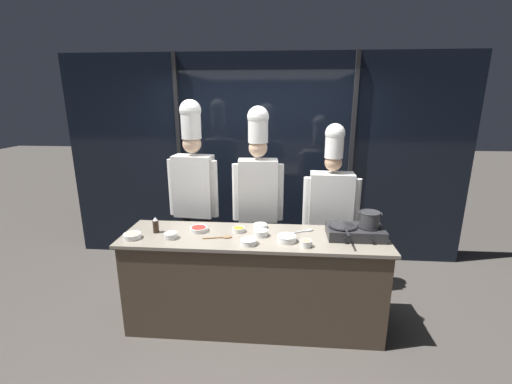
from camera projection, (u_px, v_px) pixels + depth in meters
The scene contains 21 objects.
ground_plane at pixel (254, 322), 3.40m from camera, with size 24.00×24.00×0.00m, color #47423D.
window_wall_back at pixel (264, 161), 4.50m from camera, with size 5.24×0.09×2.70m.
demo_counter at pixel (254, 280), 3.27m from camera, with size 2.44×0.65×0.93m.
portable_stove at pixel (355, 232), 3.11m from camera, with size 0.50×0.33×0.11m.
frying_pan at pixel (343, 224), 3.09m from camera, with size 0.26×0.45×0.04m.
stock_pot at pixel (369, 219), 3.06m from camera, with size 0.21×0.18×0.14m.
squeeze_bottle_soy at pixel (156, 225), 3.21m from camera, with size 0.06×0.06×0.15m.
prep_bowl_mushrooms at pixel (306, 243), 2.92m from camera, with size 0.10×0.10×0.06m.
prep_bowl_bell_pepper at pixel (199, 229), 3.25m from camera, with size 0.17×0.17×0.04m.
prep_bowl_garlic at pixel (171, 235), 3.09m from camera, with size 0.12×0.12×0.05m.
prep_bowl_chicken at pixel (261, 232), 3.14m from camera, with size 0.13×0.13×0.06m.
prep_bowl_ginger at pixel (132, 235), 3.09m from camera, with size 0.16×0.16×0.05m.
prep_bowl_carrots at pixel (239, 229), 3.24m from camera, with size 0.12×0.12×0.04m.
prep_bowl_bean_sprouts at pixel (249, 241), 2.96m from camera, with size 0.15×0.15×0.05m.
prep_bowl_onion at pixel (260, 226), 3.34m from camera, with size 0.14×0.14×0.04m.
prep_bowl_shrimp at pixel (287, 238), 3.02m from camera, with size 0.17×0.17×0.06m.
serving_spoon_slotted at pixel (223, 237), 3.10m from camera, with size 0.27×0.09×0.02m.
serving_spoon_solid at pixel (307, 230), 3.26m from camera, with size 0.22×0.14×0.02m.
chef_head at pixel (194, 182), 3.82m from camera, with size 0.57×0.26×2.14m.
chef_sous at pixel (258, 187), 3.73m from camera, with size 0.55×0.25×2.08m.
chef_line at pixel (331, 201), 3.71m from camera, with size 0.61×0.26×1.90m.
Camera 1 is at (0.26, -2.92, 2.15)m, focal length 24.00 mm.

